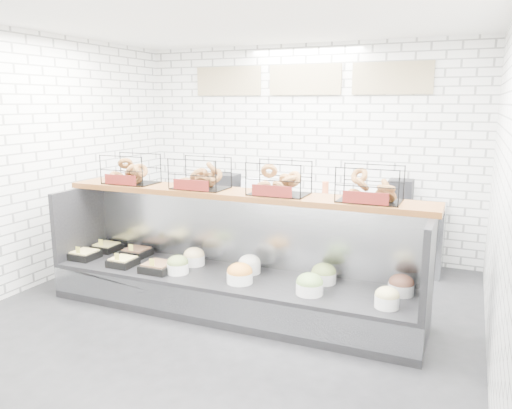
% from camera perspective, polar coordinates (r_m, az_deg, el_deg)
% --- Properties ---
extents(ground, '(5.50, 5.50, 0.00)m').
position_cam_1_polar(ground, '(5.22, -4.45, -13.20)').
color(ground, black).
rests_on(ground, ground).
extents(room_shell, '(5.02, 5.51, 3.01)m').
position_cam_1_polar(room_shell, '(5.28, -1.71, 10.20)').
color(room_shell, white).
rests_on(room_shell, ground).
extents(display_case, '(4.00, 0.90, 1.20)m').
position_cam_1_polar(display_case, '(5.37, -2.73, -8.64)').
color(display_case, black).
rests_on(display_case, ground).
extents(bagel_shelf, '(4.10, 0.50, 0.40)m').
position_cam_1_polar(bagel_shelf, '(5.26, -2.02, 2.74)').
color(bagel_shelf, '#532C11').
rests_on(bagel_shelf, display_case).
extents(prep_counter, '(4.00, 0.60, 1.20)m').
position_cam_1_polar(prep_counter, '(7.19, 4.55, -2.27)').
color(prep_counter, '#93969B').
rests_on(prep_counter, ground).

